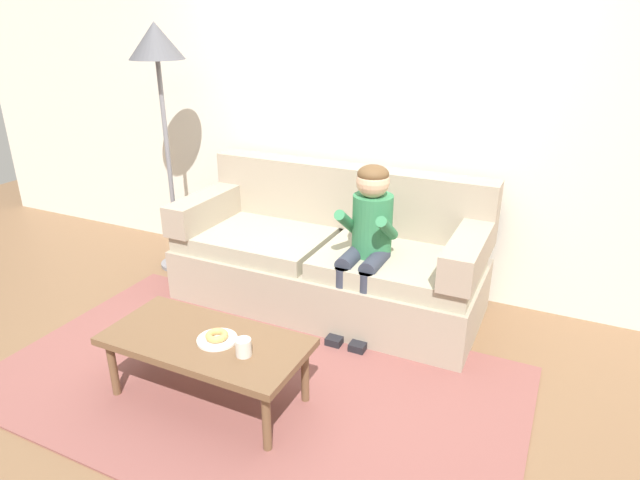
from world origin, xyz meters
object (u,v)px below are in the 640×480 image
Objects in this scene: donut at (217,335)px; person_child at (368,233)px; toy_controller at (184,334)px; floor_lamp at (158,61)px; couch at (330,258)px; coffee_table at (206,345)px; mug at (243,347)px.

person_child is at bearing 69.25° from donut.
donut is at bearing -1.69° from toy_controller.
floor_lamp is (-0.76, 0.89, 1.62)m from toy_controller.
toy_controller is (-0.59, 0.42, -0.39)m from donut.
person_child is at bearing -7.19° from floor_lamp.
floor_lamp reaches higher than person_child.
couch is at bearing -0.58° from floor_lamp.
coffee_table is 0.57× the size of floor_lamp.
toy_controller is at bearing 149.46° from mug.
mug is 0.40× the size of toy_controller.
floor_lamp reaches higher than coffee_table.
floor_lamp is at bearing 163.69° from toy_controller.
person_child reaches higher than toy_controller.
coffee_table is 12.09× the size of mug.
person_child is 0.57× the size of floor_lamp.
floor_lamp is (-1.41, 0.01, 1.30)m from couch.
coffee_table is at bearing -173.94° from donut.
person_child reaches higher than couch.
couch reaches higher than mug.
couch is at bearing 86.98° from toy_controller.
floor_lamp is at bearing 172.81° from person_child.
person_child is 4.87× the size of toy_controller.
person_child is 1.18m from mug.
floor_lamp is (-1.35, 1.31, 1.23)m from donut.
donut is at bearing 165.84° from mug.
toy_controller is 2.00m from floor_lamp.
floor_lamp reaches higher than mug.
couch is 1.96× the size of person_child.
couch is 23.94× the size of mug.
person_child is 12.24× the size of mug.
coffee_table is 0.28m from mug.
couch is 9.54× the size of toy_controller.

